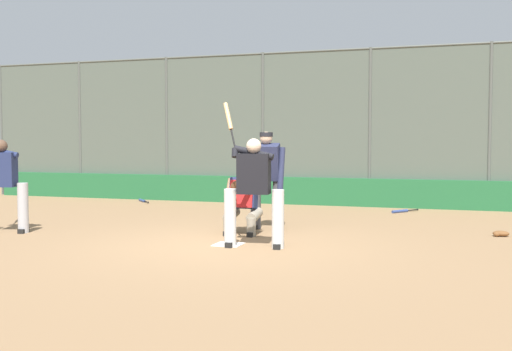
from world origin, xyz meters
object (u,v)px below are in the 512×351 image
umpire_home (266,177)px  batter_on_deck (1,182)px  batter_at_plate (253,188)px  fielding_glove_on_dirt (500,234)px  spare_bat_near_backstop (402,211)px  spare_bat_by_padding (143,201)px  catcher_behind_plate (242,198)px

umpire_home → batter_on_deck: 4.77m
batter_at_plate → fielding_glove_on_dirt: (-3.73, -2.33, -0.87)m
batter_at_plate → spare_bat_near_backstop: bearing=-115.1°
batter_on_deck → spare_bat_by_padding: (0.28, -5.71, -0.88)m
catcher_behind_plate → batter_at_plate: bearing=114.1°
batter_at_plate → spare_bat_near_backstop: batter_at_plate is taller
spare_bat_near_backstop → spare_bat_by_padding: size_ratio=1.14×
umpire_home → batter_at_plate: bearing=95.6°
catcher_behind_plate → spare_bat_by_padding: size_ratio=2.01×
batter_at_plate → umpire_home: batter_at_plate is taller
spare_bat_by_padding → fielding_glove_on_dirt: 9.43m
catcher_behind_plate → spare_bat_near_backstop: catcher_behind_plate is taller
batter_at_plate → spare_bat_by_padding: (5.05, -5.76, -0.89)m
umpire_home → fielding_glove_on_dirt: umpire_home is taller
catcher_behind_plate → fielding_glove_on_dirt: (-4.32, -1.14, -0.60)m
umpire_home → fielding_glove_on_dirt: size_ratio=6.65×
batter_at_plate → umpire_home: (0.37, -1.90, 0.06)m
umpire_home → batter_on_deck: (4.40, 1.85, -0.07)m
batter_at_plate → catcher_behind_plate: (0.59, -1.19, -0.27)m
umpire_home → spare_bat_near_backstop: 4.26m
batter_at_plate → catcher_behind_plate: 1.36m
batter_on_deck → batter_at_plate: bearing=162.7°
catcher_behind_plate → spare_bat_near_backstop: (-2.44, -4.23, -0.61)m
batter_on_deck → spare_bat_near_backstop: bearing=-157.6°
batter_at_plate → umpire_home: bearing=-85.3°
batter_at_plate → fielding_glove_on_dirt: 4.48m
batter_on_deck → umpire_home: bearing=-173.8°
batter_at_plate → catcher_behind_plate: batter_at_plate is taller
catcher_behind_plate → spare_bat_near_backstop: 4.92m
batter_at_plate → fielding_glove_on_dirt: batter_at_plate is taller
batter_at_plate → batter_on_deck: batter_on_deck is taller
spare_bat_by_padding → fielding_glove_on_dirt: bearing=-156.1°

